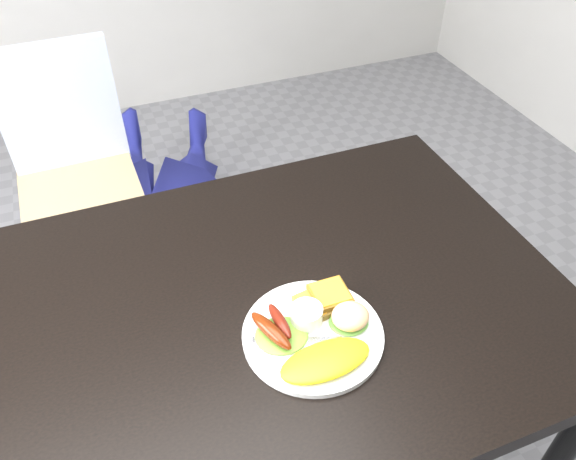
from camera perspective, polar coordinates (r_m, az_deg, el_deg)
The scene contains 14 objects.
dining_table at distance 1.07m, azimuth -3.98°, elevation -8.27°, with size 1.20×0.80×0.04m, color black.
dining_chair at distance 1.90m, azimuth -20.22°, elevation 3.44°, with size 0.36×0.36×0.04m, color tan.
person at distance 1.69m, azimuth -16.87°, elevation 13.52°, with size 0.57×0.38×1.59m, color navy.
plate at distance 1.00m, azimuth 2.53°, elevation -10.57°, with size 0.25×0.25×0.01m, color white.
lettuce_left at distance 0.99m, azimuth -0.66°, elevation -10.64°, with size 0.09×0.08×0.01m, color #5A8523.
lettuce_right at distance 1.01m, azimuth 6.18°, elevation -9.25°, with size 0.07×0.06×0.01m, color #4A8531.
omelette at distance 0.95m, azimuth 3.83°, elevation -13.10°, with size 0.16×0.08×0.02m, color yellow.
sausage_a at distance 0.97m, azimuth -1.75°, elevation -10.17°, with size 0.03×0.10×0.03m, color #5B2608.
sausage_b at distance 0.98m, azimuth -0.85°, elevation -9.22°, with size 0.02×0.08×0.02m, color #5C0B09.
ramekin at distance 1.00m, azimuth 1.89°, elevation -8.65°, with size 0.06×0.06×0.03m, color white.
toast_a at distance 1.03m, azimuth 3.07°, elevation -7.49°, with size 0.07×0.07×0.01m, color olive.
toast_b at distance 1.03m, azimuth 4.29°, elevation -6.54°, with size 0.07×0.07×0.01m, color brown.
potato_salad at distance 0.99m, azimuth 6.35°, elevation -8.69°, with size 0.07×0.06×0.04m, color #F9F6B0.
fork at distance 0.98m, azimuth 0.92°, elevation -11.11°, with size 0.16×0.01×0.00m, color #ADAFB7.
Camera 1 is at (-0.18, -0.67, 1.55)m, focal length 35.00 mm.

